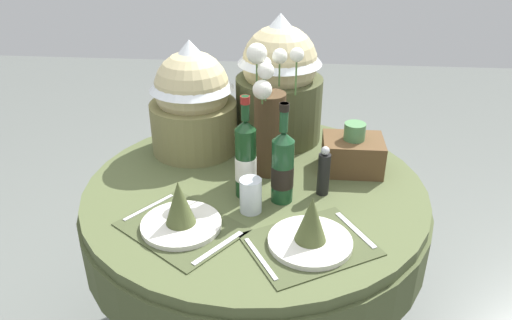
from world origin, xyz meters
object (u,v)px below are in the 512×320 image
(place_setting_left, at_px, (180,215))
(place_setting_right, at_px, (311,231))
(dining_table, at_px, (255,219))
(tumbler_mid, at_px, (252,195))
(pepper_mill, at_px, (324,172))
(gift_tub_back_centre, at_px, (279,76))
(gift_tub_back_left, at_px, (192,95))
(woven_basket_side_right, at_px, (352,153))
(wine_bottle_centre, at_px, (283,166))
(wine_bottle_left, at_px, (246,159))
(flower_vase, at_px, (269,119))

(place_setting_left, xyz_separation_m, place_setting_right, (0.38, -0.05, 0.00))
(dining_table, relative_size, tumbler_mid, 10.57)
(pepper_mill, relative_size, gift_tub_back_centre, 0.35)
(gift_tub_back_left, relative_size, woven_basket_side_right, 2.03)
(wine_bottle_centre, bearing_deg, place_setting_left, -148.16)
(dining_table, xyz_separation_m, wine_bottle_centre, (0.09, -0.09, 0.27))
(dining_table, distance_m, gift_tub_back_centre, 0.56)
(place_setting_right, bearing_deg, wine_bottle_left, 129.42)
(flower_vase, relative_size, gift_tub_back_left, 1.10)
(dining_table, bearing_deg, place_setting_left, -126.19)
(wine_bottle_left, relative_size, gift_tub_back_left, 0.81)
(place_setting_left, height_order, tumbler_mid, place_setting_left)
(place_setting_right, distance_m, gift_tub_back_left, 0.75)
(woven_basket_side_right, bearing_deg, wine_bottle_left, -150.55)
(place_setting_right, bearing_deg, dining_table, 119.89)
(flower_vase, relative_size, wine_bottle_centre, 1.41)
(dining_table, relative_size, woven_basket_side_right, 5.60)
(woven_basket_side_right, bearing_deg, tumbler_mid, -138.15)
(wine_bottle_left, height_order, pepper_mill, wine_bottle_left)
(flower_vase, distance_m, pepper_mill, 0.26)
(pepper_mill, distance_m, gift_tub_back_centre, 0.49)
(place_setting_right, bearing_deg, place_setting_left, 172.53)
(gift_tub_back_left, distance_m, woven_basket_side_right, 0.63)
(tumbler_mid, height_order, gift_tub_back_centre, gift_tub_back_centre)
(tumbler_mid, height_order, woven_basket_side_right, woven_basket_side_right)
(place_setting_right, height_order, woven_basket_side_right, woven_basket_side_right)
(gift_tub_back_centre, height_order, woven_basket_side_right, gift_tub_back_centre)
(place_setting_right, bearing_deg, woven_basket_side_right, 71.54)
(flower_vase, relative_size, tumbler_mid, 4.23)
(wine_bottle_centre, bearing_deg, wine_bottle_left, 169.22)
(tumbler_mid, bearing_deg, place_setting_right, -41.42)
(dining_table, height_order, flower_vase, flower_vase)
(pepper_mill, relative_size, gift_tub_back_left, 0.40)
(flower_vase, bearing_deg, pepper_mill, -34.04)
(gift_tub_back_left, xyz_separation_m, gift_tub_back_centre, (0.32, 0.13, 0.04))
(flower_vase, xyz_separation_m, wine_bottle_left, (-0.06, -0.16, -0.07))
(tumbler_mid, xyz_separation_m, woven_basket_side_right, (0.33, 0.30, 0.01))
(flower_vase, height_order, pepper_mill, flower_vase)
(pepper_mill, xyz_separation_m, woven_basket_side_right, (0.11, 0.17, -0.01))
(place_setting_right, distance_m, pepper_mill, 0.29)
(tumbler_mid, bearing_deg, dining_table, 91.17)
(gift_tub_back_centre, distance_m, woven_basket_side_right, 0.42)
(place_setting_right, relative_size, wine_bottle_centre, 1.26)
(tumbler_mid, xyz_separation_m, gift_tub_back_centre, (0.06, 0.55, 0.21))
(place_setting_right, distance_m, woven_basket_side_right, 0.48)
(tumbler_mid, distance_m, woven_basket_side_right, 0.45)
(place_setting_left, bearing_deg, place_setting_right, -7.47)
(tumbler_mid, bearing_deg, wine_bottle_left, 106.54)
(woven_basket_side_right, bearing_deg, pepper_mill, -121.95)
(pepper_mill, height_order, gift_tub_back_left, gift_tub_back_left)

